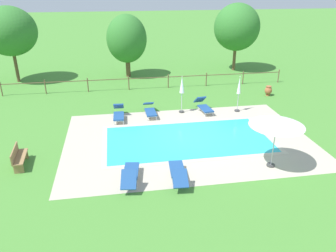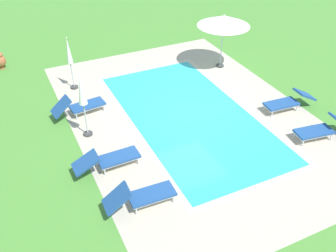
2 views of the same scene
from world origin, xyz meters
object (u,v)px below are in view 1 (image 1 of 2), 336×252
object	(u,v)px
sun_lounger_north_near_steps	(150,110)
terracotta_urn_near_fence	(268,90)
sun_lounger_north_mid	(204,106)
tree_far_west	(237,27)
patio_umbrella_closed_row_west	(182,88)
wooden_bench_lawn_side	(18,157)
sun_lounger_north_end	(130,174)
sun_lounger_north_far	(119,113)
sun_lounger_south_mid	(178,172)
tree_centre	(127,39)
tree_west_mid	(10,31)
patio_umbrella_open_foreground	(277,121)
patio_umbrella_closed_row_mid_west	(239,89)

from	to	relation	value
sun_lounger_north_near_steps	terracotta_urn_near_fence	world-z (taller)	same
sun_lounger_north_mid	tree_far_west	size ratio (longest dim) A/B	0.35
patio_umbrella_closed_row_west	wooden_bench_lawn_side	world-z (taller)	patio_umbrella_closed_row_west
sun_lounger_north_end	wooden_bench_lawn_side	size ratio (longest dim) A/B	1.36
sun_lounger_north_near_steps	sun_lounger_north_end	size ratio (longest dim) A/B	1.00
patio_umbrella_closed_row_west	sun_lounger_north_far	bearing A→B (deg)	-173.18
sun_lounger_north_mid	sun_lounger_north_end	size ratio (longest dim) A/B	0.98
sun_lounger_south_mid	wooden_bench_lawn_side	bearing A→B (deg)	161.77
sun_lounger_north_far	tree_centre	xyz separation A→B (m)	(1.08, 9.43, 2.79)
patio_umbrella_closed_row_west	tree_far_west	size ratio (longest dim) A/B	0.40
sun_lounger_north_end	tree_far_west	xyz separation A→B (m)	(10.44, 16.82, 3.44)
sun_lounger_north_far	wooden_bench_lawn_side	world-z (taller)	wooden_bench_lawn_side
sun_lounger_north_mid	sun_lounger_north_end	xyz separation A→B (m)	(-4.99, -7.09, -0.01)
sun_lounger_north_end	wooden_bench_lawn_side	bearing A→B (deg)	156.90
terracotta_urn_near_fence	tree_west_mid	world-z (taller)	tree_west_mid
terracotta_urn_near_fence	patio_umbrella_open_foreground	bearing A→B (deg)	-114.32
tree_centre	sun_lounger_north_mid	bearing A→B (deg)	-65.24
sun_lounger_north_end	patio_umbrella_closed_row_west	world-z (taller)	patio_umbrella_closed_row_west
wooden_bench_lawn_side	tree_far_west	xyz separation A→B (m)	(15.21, 14.78, 3.34)
sun_lounger_north_near_steps	wooden_bench_lawn_side	xyz separation A→B (m)	(-6.37, -5.02, 0.11)
patio_umbrella_closed_row_west	terracotta_urn_near_fence	xyz separation A→B (m)	(6.75, 2.19, -1.22)
sun_lounger_north_near_steps	sun_lounger_north_mid	xyz separation A→B (m)	(3.38, 0.03, 0.02)
sun_lounger_north_near_steps	patio_umbrella_open_foreground	xyz separation A→B (m)	(4.59, -6.86, 1.83)
sun_lounger_north_end	tree_west_mid	world-z (taller)	tree_west_mid
wooden_bench_lawn_side	tree_centre	distance (m)	15.43
tree_centre	patio_umbrella_closed_row_mid_west	bearing A→B (deg)	-56.10
patio_umbrella_open_foreground	wooden_bench_lawn_side	distance (m)	11.24
patio_umbrella_closed_row_mid_west	terracotta_urn_near_fence	size ratio (longest dim) A/B	3.22
sun_lounger_north_mid	tree_far_west	xyz separation A→B (m)	(5.45, 9.73, 3.43)
wooden_bench_lawn_side	terracotta_urn_near_fence	world-z (taller)	wooden_bench_lawn_side
sun_lounger_north_end	sun_lounger_north_mid	bearing A→B (deg)	54.86
tree_far_west	sun_lounger_north_end	bearing A→B (deg)	-121.84
sun_lounger_north_near_steps	sun_lounger_south_mid	distance (m)	7.23
sun_lounger_south_mid	tree_west_mid	size ratio (longest dim) A/B	0.36
sun_lounger_north_near_steps	patio_umbrella_open_foreground	distance (m)	8.45
tree_centre	sun_lounger_south_mid	bearing A→B (deg)	-86.06
sun_lounger_north_end	sun_lounger_north_near_steps	bearing A→B (deg)	77.18
patio_umbrella_open_foreground	tree_centre	bearing A→B (deg)	108.65
tree_far_west	tree_west_mid	xyz separation A→B (m)	(-18.54, -0.75, 0.17)
sun_lounger_north_far	patio_umbrella_closed_row_mid_west	distance (m)	7.45
sun_lounger_north_far	tree_far_west	distance (m)	15.11
sun_lounger_north_near_steps	terracotta_urn_near_fence	bearing A→B (deg)	14.96
sun_lounger_north_far	tree_far_west	xyz separation A→B (m)	(10.73, 10.08, 3.44)
terracotta_urn_near_fence	tree_centre	xyz separation A→B (m)	(-9.55, 6.78, 2.78)
sun_lounger_north_mid	patio_umbrella_closed_row_mid_west	size ratio (longest dim) A/B	0.90
sun_lounger_north_far	patio_umbrella_open_foreground	world-z (taller)	patio_umbrella_open_foreground
tree_west_mid	tree_centre	world-z (taller)	tree_west_mid
patio_umbrella_open_foreground	patio_umbrella_closed_row_west	xyz separation A→B (m)	(-2.59, 7.01, -0.57)
patio_umbrella_closed_row_mid_west	tree_far_west	xyz separation A→B (m)	(3.36, 10.00, 2.35)
sun_lounger_north_near_steps	tree_far_west	world-z (taller)	tree_far_west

